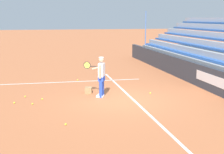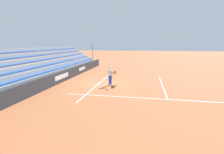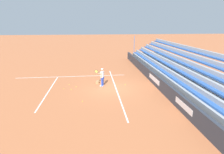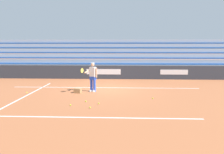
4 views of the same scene
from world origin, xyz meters
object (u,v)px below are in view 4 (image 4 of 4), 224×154
(tennis_ball_far_right, at_px, (99,103))
(tennis_ball_stray_back, at_px, (27,93))
(tennis_ball_near_player, at_px, (96,84))
(tennis_player, at_px, (92,77))
(tennis_ball_on_baseline, at_px, (71,105))
(tennis_ball_midcourt, at_px, (153,98))
(tennis_ball_far_left, at_px, (90,107))
(tennis_ball_by_box, at_px, (86,101))
(ball_box_cardboard, at_px, (78,91))

(tennis_ball_far_right, height_order, tennis_ball_stray_back, same)
(tennis_ball_near_player, distance_m, tennis_ball_stray_back, 4.63)
(tennis_ball_near_player, bearing_deg, tennis_player, 92.13)
(tennis_ball_on_baseline, height_order, tennis_ball_midcourt, same)
(tennis_ball_near_player, xyz_separation_m, tennis_ball_far_left, (-0.44, 5.77, 0.00))
(tennis_ball_by_box, distance_m, tennis_ball_near_player, 4.70)
(tennis_ball_far_right, xyz_separation_m, tennis_ball_midcourt, (-2.66, -1.13, 0.00))
(tennis_ball_by_box, height_order, tennis_ball_on_baseline, same)
(tennis_ball_near_player, bearing_deg, tennis_ball_far_right, 98.33)
(tennis_ball_far_right, bearing_deg, tennis_ball_on_baseline, 15.52)
(tennis_ball_near_player, bearing_deg, tennis_ball_far_left, 94.32)
(ball_box_cardboard, xyz_separation_m, tennis_ball_near_player, (-0.72, -2.67, -0.10))
(tennis_ball_by_box, xyz_separation_m, tennis_ball_stray_back, (3.71, -1.83, 0.00))
(ball_box_cardboard, xyz_separation_m, tennis_ball_far_right, (-1.46, 2.40, -0.10))
(tennis_ball_far_right, bearing_deg, tennis_ball_by_box, -28.62)
(tennis_ball_near_player, height_order, tennis_ball_far_left, same)
(tennis_ball_near_player, xyz_separation_m, tennis_ball_stray_back, (3.63, 2.88, 0.00))
(ball_box_cardboard, distance_m, tennis_ball_far_left, 3.32)
(tennis_ball_by_box, relative_size, tennis_ball_on_baseline, 1.00)
(tennis_player, relative_size, tennis_ball_by_box, 25.98)
(tennis_player, xyz_separation_m, tennis_ball_far_right, (-0.66, 2.83, -0.86))
(tennis_ball_near_player, height_order, tennis_ball_midcourt, same)
(tennis_ball_on_baseline, bearing_deg, tennis_player, -100.49)
(tennis_ball_stray_back, bearing_deg, tennis_ball_far_right, 153.39)
(tennis_ball_far_right, relative_size, tennis_ball_stray_back, 1.00)
(tennis_ball_on_baseline, bearing_deg, tennis_ball_far_right, -164.48)
(tennis_player, distance_m, tennis_ball_stray_back, 3.87)
(tennis_ball_far_right, relative_size, tennis_ball_near_player, 1.00)
(tennis_ball_by_box, bearing_deg, tennis_ball_near_player, -89.09)
(tennis_ball_far_right, bearing_deg, tennis_ball_near_player, -81.67)
(tennis_ball_far_right, distance_m, tennis_ball_near_player, 5.12)
(tennis_ball_on_baseline, bearing_deg, tennis_ball_by_box, -129.27)
(tennis_player, height_order, tennis_ball_midcourt, tennis_player)
(tennis_ball_midcourt, relative_size, tennis_ball_far_left, 1.00)
(tennis_player, bearing_deg, tennis_ball_far_left, 95.70)
(tennis_ball_near_player, relative_size, tennis_ball_far_left, 1.00)
(ball_box_cardboard, bearing_deg, tennis_ball_far_right, 121.34)
(tennis_ball_on_baseline, bearing_deg, tennis_ball_near_player, -95.34)
(tennis_ball_midcourt, bearing_deg, tennis_ball_stray_back, -8.61)
(tennis_ball_far_right, relative_size, tennis_ball_on_baseline, 1.00)
(tennis_player, xyz_separation_m, tennis_ball_on_baseline, (0.59, 3.18, -0.86))
(tennis_ball_on_baseline, distance_m, tennis_ball_midcourt, 4.17)
(tennis_ball_near_player, height_order, tennis_ball_stray_back, same)
(tennis_ball_by_box, bearing_deg, tennis_ball_far_right, 151.38)
(tennis_ball_by_box, bearing_deg, tennis_ball_on_baseline, 50.73)
(ball_box_cardboard, bearing_deg, tennis_ball_far_left, 110.41)
(tennis_ball_by_box, bearing_deg, tennis_player, -90.19)
(tennis_ball_near_player, xyz_separation_m, tennis_ball_midcourt, (-3.40, 3.94, 0.00))
(tennis_ball_by_box, xyz_separation_m, tennis_ball_midcourt, (-3.32, -0.76, 0.00))
(tennis_ball_far_right, distance_m, tennis_ball_far_left, 0.77)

